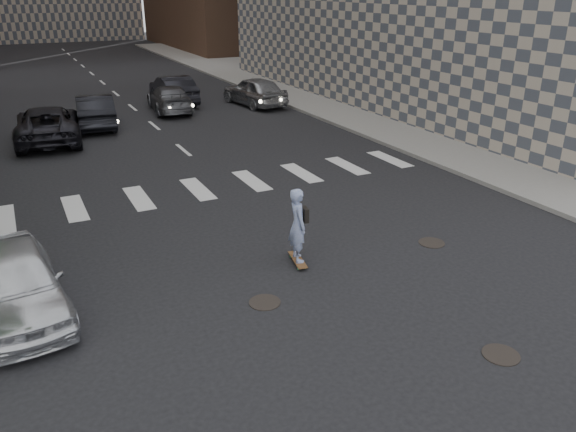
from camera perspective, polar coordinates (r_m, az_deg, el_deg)
name	(u,v)px	position (r m, az deg, el deg)	size (l,w,h in m)	color
ground	(372,307)	(12.40, 8.53, -9.14)	(160.00, 160.00, 0.00)	black
sidewalk_right	(383,97)	(35.88, 9.64, 11.84)	(13.00, 80.00, 0.15)	gray
manhole_a	(501,355)	(11.57, 20.82, -13.03)	(0.70, 0.70, 0.02)	black
manhole_b	(265,302)	(12.43, -2.37, -8.75)	(0.70, 0.70, 0.02)	black
manhole_c	(432,243)	(15.63, 14.38, -2.65)	(0.70, 0.70, 0.02)	black
skateboarder	(298,225)	(13.65, 1.03, -0.92)	(0.57, 1.02, 1.97)	brown
silver_sedan	(17,283)	(12.98, -25.85, -6.13)	(1.72, 4.27, 1.46)	silver
traffic_car_a	(95,111)	(29.33, -19.00, 10.08)	(1.68, 4.82, 1.59)	black
traffic_car_b	(170,99)	(32.08, -11.94, 11.60)	(1.98, 4.86, 1.41)	#505157
traffic_car_c	(48,124)	(27.18, -23.23, 8.57)	(2.60, 5.64, 1.57)	black
traffic_car_d	(255,91)	(33.09, -3.42, 12.56)	(1.95, 4.84, 1.65)	#9FA0A6
traffic_car_e	(173,90)	(34.16, -11.58, 12.45)	(1.72, 4.94, 1.63)	black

